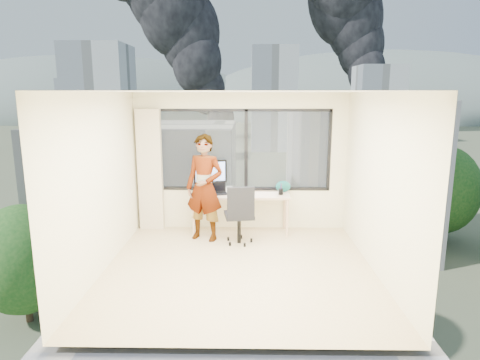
{
  "coord_description": "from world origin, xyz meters",
  "views": [
    {
      "loc": [
        0.11,
        -5.83,
        2.57
      ],
      "look_at": [
        0.0,
        1.0,
        1.15
      ],
      "focal_mm": 31.06,
      "sensor_mm": 36.0,
      "label": 1
    }
  ],
  "objects_px": {
    "monitor": "(210,176)",
    "laptop": "(219,189)",
    "handbag": "(283,186)",
    "person": "(205,188)",
    "chair": "(239,213)",
    "game_console": "(226,189)",
    "desk": "(241,213)"
  },
  "relations": [
    {
      "from": "desk",
      "to": "laptop",
      "type": "height_order",
      "value": "laptop"
    },
    {
      "from": "chair",
      "to": "game_console",
      "type": "distance_m",
      "value": 0.89
    },
    {
      "from": "chair",
      "to": "game_console",
      "type": "xyz_separation_m",
      "value": [
        -0.27,
        0.81,
        0.25
      ]
    },
    {
      "from": "desk",
      "to": "laptop",
      "type": "xyz_separation_m",
      "value": [
        -0.4,
        -0.03,
        0.48
      ]
    },
    {
      "from": "person",
      "to": "game_console",
      "type": "relative_size",
      "value": 6.7
    },
    {
      "from": "handbag",
      "to": "desk",
      "type": "bearing_deg",
      "value": -157.63
    },
    {
      "from": "chair",
      "to": "handbag",
      "type": "xyz_separation_m",
      "value": [
        0.82,
        0.72,
        0.32
      ]
    },
    {
      "from": "monitor",
      "to": "handbag",
      "type": "relative_size",
      "value": 2.24
    },
    {
      "from": "chair",
      "to": "person",
      "type": "distance_m",
      "value": 0.76
    },
    {
      "from": "person",
      "to": "laptop",
      "type": "relative_size",
      "value": 5.74
    },
    {
      "from": "chair",
      "to": "game_console",
      "type": "bearing_deg",
      "value": 99.64
    },
    {
      "from": "chair",
      "to": "desk",
      "type": "bearing_deg",
      "value": 79.31
    },
    {
      "from": "laptop",
      "to": "person",
      "type": "bearing_deg",
      "value": -142.86
    },
    {
      "from": "handbag",
      "to": "game_console",
      "type": "bearing_deg",
      "value": -173.57
    },
    {
      "from": "desk",
      "to": "chair",
      "type": "distance_m",
      "value": 0.58
    },
    {
      "from": "monitor",
      "to": "laptop",
      "type": "distance_m",
      "value": 0.3
    },
    {
      "from": "desk",
      "to": "handbag",
      "type": "bearing_deg",
      "value": 11.35
    },
    {
      "from": "desk",
      "to": "handbag",
      "type": "distance_m",
      "value": 0.95
    },
    {
      "from": "chair",
      "to": "handbag",
      "type": "distance_m",
      "value": 1.14
    },
    {
      "from": "person",
      "to": "laptop",
      "type": "xyz_separation_m",
      "value": [
        0.23,
        0.33,
        -0.1
      ]
    },
    {
      "from": "desk",
      "to": "person",
      "type": "bearing_deg",
      "value": -150.31
    },
    {
      "from": "game_console",
      "to": "chair",
      "type": "bearing_deg",
      "value": -91.03
    },
    {
      "from": "person",
      "to": "monitor",
      "type": "distance_m",
      "value": 0.47
    },
    {
      "from": "chair",
      "to": "monitor",
      "type": "relative_size",
      "value": 1.72
    },
    {
      "from": "chair",
      "to": "handbag",
      "type": "height_order",
      "value": "chair"
    },
    {
      "from": "person",
      "to": "monitor",
      "type": "bearing_deg",
      "value": 101.37
    },
    {
      "from": "person",
      "to": "handbag",
      "type": "height_order",
      "value": "person"
    },
    {
      "from": "chair",
      "to": "monitor",
      "type": "height_order",
      "value": "monitor"
    },
    {
      "from": "monitor",
      "to": "laptop",
      "type": "relative_size",
      "value": 1.89
    },
    {
      "from": "desk",
      "to": "person",
      "type": "height_order",
      "value": "person"
    },
    {
      "from": "game_console",
      "to": "person",
      "type": "bearing_deg",
      "value": -139.03
    },
    {
      "from": "chair",
      "to": "monitor",
      "type": "distance_m",
      "value": 1.0
    }
  ]
}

